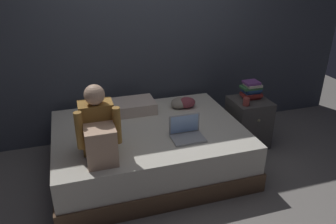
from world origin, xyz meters
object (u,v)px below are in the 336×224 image
at_px(pillow, 130,107).
at_px(mug, 246,102).
at_px(book_stack, 251,90).
at_px(nightstand, 248,122).
at_px(laptop, 186,132).
at_px(person_sitting, 98,130).
at_px(clothes_pile, 182,103).
at_px(bed, 149,148).

distance_m(pillow, mug, 1.34).
height_order(pillow, book_stack, book_stack).
bearing_deg(nightstand, laptop, -154.56).
xyz_separation_m(nightstand, person_sitting, (-1.84, -0.54, 0.46)).
relative_size(laptop, pillow, 0.57).
bearing_deg(clothes_pile, bed, -142.02).
height_order(person_sitting, book_stack, person_sitting).
bearing_deg(book_stack, mug, -132.94).
bearing_deg(pillow, person_sitting, -118.05).
distance_m(nightstand, pillow, 1.45).
distance_m(person_sitting, mug, 1.77).
bearing_deg(book_stack, bed, -171.09).
xyz_separation_m(person_sitting, laptop, (0.86, 0.07, -0.20)).
distance_m(laptop, pillow, 0.87).
relative_size(pillow, mug, 6.22).
bearing_deg(book_stack, clothes_pile, 166.41).
relative_size(bed, pillow, 3.57).
height_order(bed, clothes_pile, clothes_pile).
distance_m(person_sitting, clothes_pile, 1.34).
bearing_deg(person_sitting, mug, 13.74).
xyz_separation_m(person_sitting, book_stack, (1.87, 0.59, -0.05)).
relative_size(book_stack, mug, 2.68).
bearing_deg(person_sitting, clothes_pile, 36.61).
xyz_separation_m(bed, mug, (1.17, 0.04, 0.39)).
bearing_deg(person_sitting, book_stack, 17.53).
distance_m(bed, nightstand, 1.31).
bearing_deg(pillow, bed, -77.72).
height_order(bed, pillow, pillow).
xyz_separation_m(bed, person_sitting, (-0.54, -0.38, 0.51)).
relative_size(laptop, clothes_pile, 1.07).
bearing_deg(laptop, book_stack, 27.17).
bearing_deg(mug, bed, -178.25).
xyz_separation_m(nightstand, book_stack, (0.03, 0.05, 0.40)).
xyz_separation_m(bed, nightstand, (1.30, 0.16, 0.05)).
bearing_deg(bed, mug, 1.75).
height_order(person_sitting, clothes_pile, person_sitting).
height_order(person_sitting, mug, person_sitting).
relative_size(person_sitting, clothes_pile, 2.19).
xyz_separation_m(mug, clothes_pile, (-0.65, 0.37, -0.08)).
bearing_deg(laptop, clothes_pile, 74.05).
xyz_separation_m(pillow, book_stack, (1.43, -0.24, 0.13)).
distance_m(bed, pillow, 0.56).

